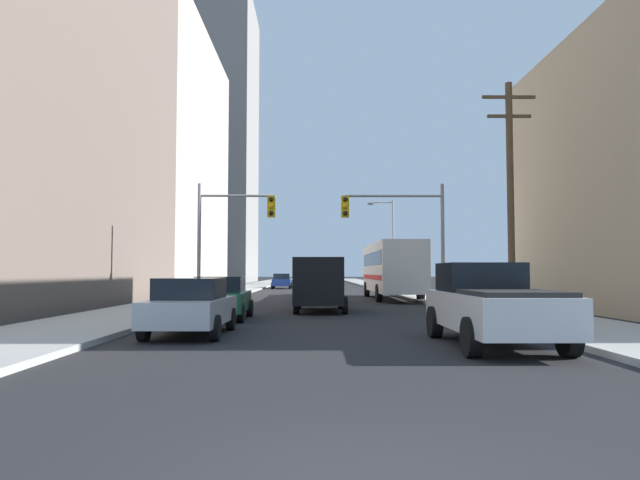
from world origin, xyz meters
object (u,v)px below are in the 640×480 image
object	(u,v)px
sedan_silver	(191,306)
sedan_maroon	(318,288)
pickup_truck_white	(491,305)
traffic_signal_near_right	(398,222)
city_bus	(392,268)
sedan_blue	(282,281)
sedan_green	(221,298)
sedan_red	(321,285)
cargo_van_black	(320,281)
traffic_signal_near_left	(232,223)

from	to	relation	value
sedan_silver	sedan_maroon	distance (m)	16.77
pickup_truck_white	traffic_signal_near_right	distance (m)	15.09
city_bus	sedan_silver	xyz separation A→B (m)	(-8.08, -20.16, -1.16)
city_bus	sedan_blue	world-z (taller)	city_bus
sedan_blue	traffic_signal_near_right	xyz separation A→B (m)	(7.32, -30.12, 3.33)
sedan_green	sedan_red	bearing A→B (deg)	79.92
sedan_green	sedan_red	size ratio (longest dim) A/B	1.01
cargo_van_black	sedan_green	world-z (taller)	cargo_van_black
sedan_green	sedan_maroon	xyz separation A→B (m)	(3.51, 11.30, 0.00)
cargo_van_black	traffic_signal_near_left	world-z (taller)	traffic_signal_near_left
sedan_red	cargo_van_black	bearing A→B (deg)	-90.76
sedan_green	traffic_signal_near_right	world-z (taller)	traffic_signal_near_right
sedan_blue	sedan_silver	bearing A→B (deg)	-90.06
sedan_maroon	traffic_signal_near_right	world-z (taller)	traffic_signal_near_right
pickup_truck_white	traffic_signal_near_left	world-z (taller)	traffic_signal_near_left
sedan_maroon	traffic_signal_near_left	world-z (taller)	traffic_signal_near_left
pickup_truck_white	sedan_red	distance (m)	28.80
city_bus	sedan_red	bearing A→B (deg)	124.71
city_bus	sedan_silver	size ratio (longest dim) A/B	2.72
city_bus	pickup_truck_white	xyz separation A→B (m)	(-0.76, -22.33, -1.00)
city_bus	pickup_truck_white	world-z (taller)	city_bus
sedan_maroon	traffic_signal_near_right	distance (m)	6.39
traffic_signal_near_right	sedan_maroon	bearing A→B (deg)	135.39
sedan_green	sedan_red	xyz separation A→B (m)	(3.78, 21.30, 0.00)
sedan_green	sedan_red	distance (m)	21.63
sedan_blue	traffic_signal_near_right	distance (m)	31.17
cargo_van_black	sedan_maroon	bearing A→B (deg)	90.38
traffic_signal_near_left	traffic_signal_near_right	size ratio (longest dim) A/B	1.00
traffic_signal_near_right	sedan_green	bearing A→B (deg)	-134.68
sedan_silver	sedan_green	bearing A→B (deg)	90.31
sedan_red	traffic_signal_near_right	bearing A→B (deg)	-75.37
pickup_truck_white	traffic_signal_near_left	size ratio (longest dim) A/B	0.90
pickup_truck_white	cargo_van_black	bearing A→B (deg)	108.22
sedan_silver	traffic_signal_near_right	bearing A→B (deg)	59.65
sedan_blue	cargo_van_black	bearing A→B (deg)	-84.03
city_bus	cargo_van_black	size ratio (longest dim) A/B	2.18
sedan_red	traffic_signal_near_left	bearing A→B (deg)	-107.92
sedan_green	traffic_signal_near_right	size ratio (longest dim) A/B	0.71
sedan_blue	pickup_truck_white	bearing A→B (deg)	-80.79
pickup_truck_white	traffic_signal_near_left	xyz separation A→B (m)	(-8.03, 14.75, 3.11)
sedan_green	traffic_signal_near_right	bearing A→B (deg)	45.32
cargo_van_black	pickup_truck_white	bearing A→B (deg)	-71.78
cargo_van_black	sedan_maroon	xyz separation A→B (m)	(-0.05, 7.07, -0.52)
sedan_silver	sedan_red	xyz separation A→B (m)	(3.76, 26.40, 0.00)
cargo_van_black	traffic_signal_near_right	bearing A→B (deg)	40.19
pickup_truck_white	sedan_maroon	xyz separation A→B (m)	(-3.84, 18.58, -0.16)
traffic_signal_near_left	sedan_red	bearing A→B (deg)	72.08
cargo_van_black	sedan_green	size ratio (longest dim) A/B	1.24
sedan_red	sedan_blue	bearing A→B (deg)	102.84
city_bus	sedan_maroon	bearing A→B (deg)	-140.80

